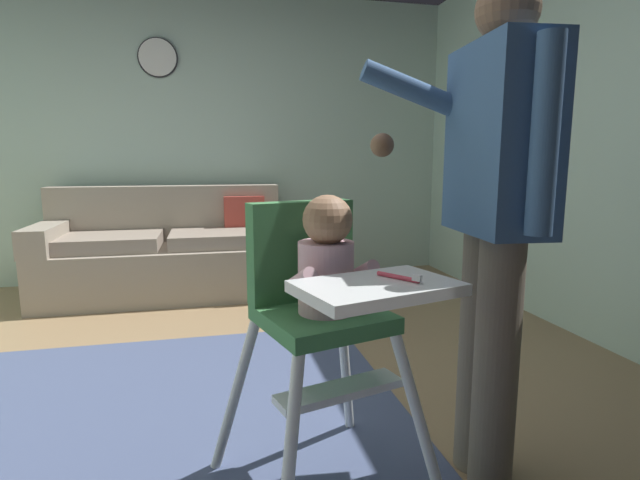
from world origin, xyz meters
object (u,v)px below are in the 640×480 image
(adult_standing, at_px, (494,213))
(wall_clock, at_px, (158,58))
(high_chair, at_px, (323,290))
(couch, at_px, (168,253))

(adult_standing, bearing_deg, wall_clock, -62.80)
(wall_clock, bearing_deg, high_chair, -77.29)
(adult_standing, xyz_separation_m, wall_clock, (-1.25, 3.18, 1.03))
(couch, relative_size, high_chair, 1.94)
(couch, relative_size, adult_standing, 1.18)
(couch, height_order, high_chair, high_chair)
(couch, bearing_deg, high_chair, 14.06)
(adult_standing, relative_size, wall_clock, 4.84)
(adult_standing, bearing_deg, couch, -60.18)
(high_chair, distance_m, adult_standing, 0.59)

